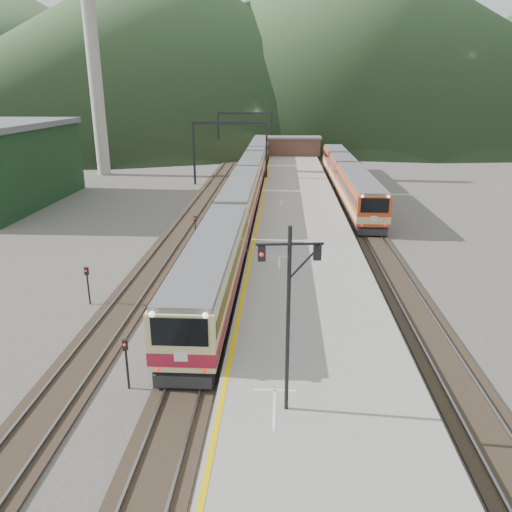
{
  "coord_description": "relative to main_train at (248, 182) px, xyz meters",
  "views": [
    {
      "loc": [
        3.97,
        -9.17,
        11.93
      ],
      "look_at": [
        2.36,
        20.21,
        2.0
      ],
      "focal_mm": 35.0,
      "sensor_mm": 36.0,
      "label": 1
    }
  ],
  "objects": [
    {
      "name": "platform",
      "position": [
        5.6,
        -8.46,
        -1.43
      ],
      "size": [
        8.0,
        100.0,
        1.0
      ],
      "primitive_type": "cube",
      "color": "gray",
      "rests_on": "ground"
    },
    {
      "name": "station_shed",
      "position": [
        5.6,
        31.54,
        0.64
      ],
      "size": [
        9.4,
        4.4,
        3.1
      ],
      "color": "#503427",
      "rests_on": "platform"
    },
    {
      "name": "track_main",
      "position": [
        0.0,
        -6.46,
        -1.86
      ],
      "size": [
        2.6,
        200.0,
        0.23
      ],
      "color": "black",
      "rests_on": "ground"
    },
    {
      "name": "track_far",
      "position": [
        -5.0,
        -6.46,
        -1.86
      ],
      "size": [
        2.6,
        200.0,
        0.23
      ],
      "color": "black",
      "rests_on": "ground"
    },
    {
      "name": "track_second",
      "position": [
        11.5,
        -6.46,
        -1.86
      ],
      "size": [
        2.6,
        200.0,
        0.23
      ],
      "color": "black",
      "rests_on": "ground"
    },
    {
      "name": "short_signal_c",
      "position": [
        -7.13,
        -29.61,
        -0.47
      ],
      "size": [
        0.22,
        0.17,
        2.27
      ],
      "color": "black",
      "rests_on": "ground"
    },
    {
      "name": "smokestack",
      "position": [
        -22.0,
        15.54,
        13.07
      ],
      "size": [
        1.8,
        1.8,
        30.0
      ],
      "primitive_type": "cylinder",
      "color": "#9E998E",
      "rests_on": "ground"
    },
    {
      "name": "hill_a",
      "position": [
        -40.0,
        143.54,
        28.07
      ],
      "size": [
        180.0,
        180.0,
        60.0
      ],
      "primitive_type": "cone",
      "color": "#334F2C",
      "rests_on": "ground"
    },
    {
      "name": "short_signal_a",
      "position": [
        -2.32,
        -37.95,
        -0.47
      ],
      "size": [
        0.26,
        0.23,
        2.27
      ],
      "color": "black",
      "rests_on": "ground"
    },
    {
      "name": "second_train",
      "position": [
        11.5,
        3.78,
        0.0
      ],
      "size": [
        2.79,
        38.02,
        3.41
      ],
      "color": "red",
      "rests_on": "track_second"
    },
    {
      "name": "signal_mast",
      "position": [
        4.22,
        -40.37,
        3.22
      ],
      "size": [
        2.19,
        0.4,
        6.79
      ],
      "color": "black",
      "rests_on": "platform"
    },
    {
      "name": "gantry_near",
      "position": [
        -2.85,
        8.54,
        3.66
      ],
      "size": [
        9.55,
        0.25,
        8.0
      ],
      "color": "black",
      "rests_on": "ground"
    },
    {
      "name": "hill_b",
      "position": [
        30.0,
        183.54,
        35.57
      ],
      "size": [
        220.0,
        220.0,
        75.0
      ],
      "primitive_type": "cone",
      "color": "#334F2C",
      "rests_on": "ground"
    },
    {
      "name": "gantry_far",
      "position": [
        -2.85,
        33.54,
        3.66
      ],
      "size": [
        9.55,
        0.25,
        8.0
      ],
      "color": "black",
      "rests_on": "ground"
    },
    {
      "name": "hill_d",
      "position": [
        -120.0,
        193.54,
        25.57
      ],
      "size": [
        200.0,
        200.0,
        55.0
      ],
      "primitive_type": "cone",
      "color": "#334F2C",
      "rests_on": "ground"
    },
    {
      "name": "main_train",
      "position": [
        0.0,
        0.0,
        0.0
      ],
      "size": [
        2.79,
        76.41,
        3.4
      ],
      "color": "#CABD7F",
      "rests_on": "track_main"
    },
    {
      "name": "short_signal_b",
      "position": [
        -2.98,
        -17.44,
        -0.47
      ],
      "size": [
        0.27,
        0.23,
        2.27
      ],
      "color": "black",
      "rests_on": "ground"
    }
  ]
}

